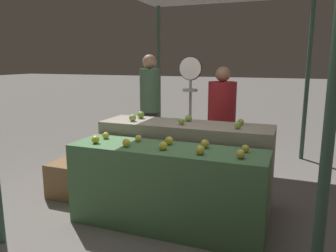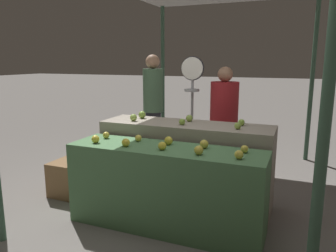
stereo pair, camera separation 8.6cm
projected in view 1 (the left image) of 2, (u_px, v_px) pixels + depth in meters
The scene contains 23 objects.
ground_plane at pixel (166, 226), 3.35m from camera, with size 60.00×60.00×0.00m, color slate.
display_counter_front at pixel (166, 188), 3.27m from camera, with size 1.95×0.55×0.83m, color #4C7A4C.
display_counter_back at pixel (185, 164), 3.80m from camera, with size 1.95×0.55×0.97m, color gray.
apple_front_0 at pixel (95, 140), 3.33m from camera, with size 0.08×0.08×0.08m, color gold.
apple_front_1 at pixel (126, 143), 3.20m from camera, with size 0.08×0.08×0.08m, color gold.
apple_front_2 at pixel (163, 146), 3.09m from camera, with size 0.08×0.08×0.08m, color gold.
apple_front_3 at pixel (200, 150), 2.94m from camera, with size 0.08×0.08×0.08m, color gold.
apple_front_4 at pixel (241, 154), 2.82m from camera, with size 0.08×0.08×0.08m, color gold.
apple_front_5 at pixel (106, 135), 3.53m from camera, with size 0.07×0.07×0.07m, color gold.
apple_front_6 at pixel (138, 138), 3.41m from camera, with size 0.07×0.07×0.07m, color yellow.
apple_front_7 at pixel (169, 141), 3.27m from camera, with size 0.09×0.09×0.09m, color gold.
apple_front_8 at pixel (205, 144), 3.15m from camera, with size 0.09×0.09×0.09m, color gold.
apple_front_9 at pixel (245, 149), 3.01m from camera, with size 0.07×0.07×0.07m, color gold.
apple_back_0 at pixel (133, 118), 3.83m from camera, with size 0.08×0.08×0.08m, color #8EB247.
apple_back_1 at pixel (182, 122), 3.61m from camera, with size 0.07×0.07×0.07m, color #7AA338.
apple_back_2 at pixel (238, 126), 3.40m from camera, with size 0.07×0.07×0.07m, color #8EB247.
apple_back_3 at pixel (141, 115), 4.01m from camera, with size 0.09×0.09×0.09m, color #7AA338.
apple_back_4 at pixel (188, 118), 3.81m from camera, with size 0.08×0.08×0.08m, color #8EB247.
apple_back_5 at pixel (241, 122), 3.59m from camera, with size 0.07×0.07×0.07m, color #84AD3D.
produce_scale at pixel (190, 91), 4.35m from camera, with size 0.31×0.20×1.72m.
person_vendor_at_scale at pixel (222, 116), 4.59m from camera, with size 0.50×0.50×1.58m.
person_customer_left at pixel (150, 99), 5.47m from camera, with size 0.45×0.45×1.76m.
wooden_crate_side at pixel (69, 179), 4.08m from camera, with size 0.43×0.43×0.43m, color olive.
Camera 1 is at (1.12, -2.87, 1.67)m, focal length 35.00 mm.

